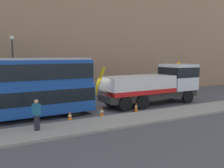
{
  "coord_description": "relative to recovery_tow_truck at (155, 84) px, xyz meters",
  "views": [
    {
      "loc": [
        -7.83,
        -17.5,
        4.22
      ],
      "look_at": [
        1.36,
        -0.56,
        2.0
      ],
      "focal_mm": 39.68,
      "sensor_mm": 36.0,
      "label": 1
    }
  ],
  "objects": [
    {
      "name": "pedestrian_onlooker",
      "position": [
        -10.76,
        -3.4,
        -0.77
      ],
      "size": [
        0.44,
        0.48,
        1.71
      ],
      "rotation": [
        0.0,
        0.0,
        0.58
      ],
      "color": "#232333",
      "rests_on": "near_kerb"
    },
    {
      "name": "recovery_tow_truck",
      "position": [
        0.0,
        0.0,
        0.0
      ],
      "size": [
        10.17,
        2.85,
        3.67
      ],
      "rotation": [
        0.0,
        0.0,
        0.02
      ],
      "color": "#2D2D2D",
      "rests_on": "ground_plane"
    },
    {
      "name": "building_facade",
      "position": [
        -5.6,
        7.2,
        6.31
      ],
      "size": [
        60.0,
        1.5,
        16.0
      ],
      "color": "#9E7A5B",
      "rests_on": "ground_plane"
    },
    {
      "name": "ground_plane",
      "position": [
        -5.6,
        0.55,
        -1.76
      ],
      "size": [
        120.0,
        120.0,
        0.0
      ],
      "primitive_type": "plane",
      "color": "#4C4C51"
    },
    {
      "name": "street_lamp",
      "position": [
        -10.85,
        5.01,
        1.71
      ],
      "size": [
        0.36,
        0.36,
        5.83
      ],
      "color": "#38383D",
      "rests_on": "ground_plane"
    },
    {
      "name": "traffic_cone_near_truck",
      "position": [
        -3.12,
        -1.74,
        -1.42
      ],
      "size": [
        0.36,
        0.36,
        0.72
      ],
      "color": "orange",
      "rests_on": "ground_plane"
    },
    {
      "name": "near_kerb",
      "position": [
        -5.6,
        -3.65,
        -1.68
      ],
      "size": [
        60.0,
        2.8,
        0.15
      ],
      "primitive_type": "cube",
      "color": "gray",
      "rests_on": "ground_plane"
    },
    {
      "name": "double_decker_bus",
      "position": [
        -11.71,
        -0.01,
        0.47
      ],
      "size": [
        11.09,
        2.81,
        4.06
      ],
      "rotation": [
        0.0,
        0.0,
        0.02
      ],
      "color": "#19479E",
      "rests_on": "ground_plane"
    },
    {
      "name": "traffic_cone_near_bus",
      "position": [
        -8.42,
        -2.04,
        -1.42
      ],
      "size": [
        0.36,
        0.36,
        0.72
      ],
      "color": "orange",
      "rests_on": "ground_plane"
    },
    {
      "name": "traffic_cone_midway",
      "position": [
        -6.09,
        -1.94,
        -1.42
      ],
      "size": [
        0.36,
        0.36,
        0.72
      ],
      "color": "orange",
      "rests_on": "ground_plane"
    }
  ]
}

